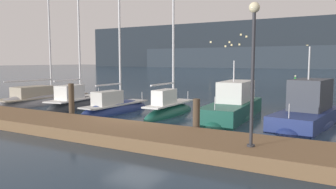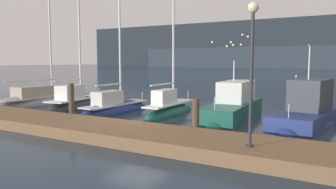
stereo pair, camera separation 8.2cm
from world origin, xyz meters
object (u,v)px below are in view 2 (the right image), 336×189
object	(u,v)px
motorboat_berth_6	(307,118)
motorboat_berth_5	(233,112)
sailboat_berth_2	(77,106)
channel_buoy	(296,88)
sailboat_berth_4	(169,111)
dock_lamppost	(252,52)
sailboat_berth_1	(44,102)
sailboat_berth_3	(115,110)

from	to	relation	value
motorboat_berth_6	motorboat_berth_5	bearing A→B (deg)	176.82
sailboat_berth_2	motorboat_berth_5	world-z (taller)	sailboat_berth_2
motorboat_berth_6	channel_buoy	xyz separation A→B (m)	(-2.55, 13.42, 0.31)
sailboat_berth_4	dock_lamppost	xyz separation A→B (m)	(6.34, -6.21, 3.10)
channel_buoy	sailboat_berth_1	bearing A→B (deg)	-136.16
sailboat_berth_2	motorboat_berth_6	distance (m)	13.65
motorboat_berth_6	dock_lamppost	world-z (taller)	dock_lamppost
motorboat_berth_5	motorboat_berth_6	bearing A→B (deg)	-3.18
sailboat_berth_2	sailboat_berth_3	distance (m)	3.29
sailboat_berth_4	motorboat_berth_6	xyz separation A→B (m)	(7.10, 0.76, 0.16)
sailboat_berth_2	motorboat_berth_5	distance (m)	10.00
sailboat_berth_2	dock_lamppost	distance (m)	14.29
sailboat_berth_1	channel_buoy	size ratio (longest dim) A/B	6.90
sailboat_berth_4	motorboat_berth_6	size ratio (longest dim) A/B	1.21
sailboat_berth_3	motorboat_berth_5	size ratio (longest dim) A/B	1.10
dock_lamppost	motorboat_berth_6	bearing A→B (deg)	83.77
sailboat_berth_3	dock_lamppost	bearing A→B (deg)	-29.32
sailboat_berth_3	sailboat_berth_4	bearing A→B (deg)	15.22
sailboat_berth_3	sailboat_berth_4	distance (m)	3.30
sailboat_berth_3	motorboat_berth_5	bearing A→B (deg)	15.54
sailboat_berth_2	sailboat_berth_3	world-z (taller)	sailboat_berth_2
motorboat_berth_5	dock_lamppost	size ratio (longest dim) A/B	1.66
sailboat_berth_4	sailboat_berth_3	bearing A→B (deg)	-164.78
sailboat_berth_2	motorboat_berth_5	xyz separation A→B (m)	(9.86, 1.67, 0.16)
channel_buoy	dock_lamppost	xyz separation A→B (m)	(1.79, -20.39, 2.64)
sailboat_berth_4	channel_buoy	world-z (taller)	sailboat_berth_4
sailboat_berth_2	sailboat_berth_4	distance (m)	6.51
sailboat_berth_4	dock_lamppost	bearing A→B (deg)	-44.42
sailboat_berth_4	dock_lamppost	size ratio (longest dim) A/B	1.80
motorboat_berth_6	dock_lamppost	bearing A→B (deg)	-96.23
sailboat_berth_2	motorboat_berth_6	bearing A→B (deg)	6.17
motorboat_berth_6	dock_lamppost	xyz separation A→B (m)	(-0.76, -6.97, 2.94)
sailboat_berth_1	motorboat_berth_5	world-z (taller)	sailboat_berth_1
sailboat_berth_1	sailboat_berth_2	bearing A→B (deg)	-9.36
sailboat_berth_2	channel_buoy	bearing A→B (deg)	53.49
sailboat_berth_1	sailboat_berth_2	distance (m)	3.88
sailboat_berth_4	channel_buoy	xyz separation A→B (m)	(4.55, 14.18, 0.46)
motorboat_berth_5	motorboat_berth_6	distance (m)	3.71
motorboat_berth_6	channel_buoy	distance (m)	13.66
motorboat_berth_5	sailboat_berth_2	bearing A→B (deg)	-170.37
channel_buoy	motorboat_berth_5	bearing A→B (deg)	-95.02
sailboat_berth_1	sailboat_berth_2	world-z (taller)	sailboat_berth_1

